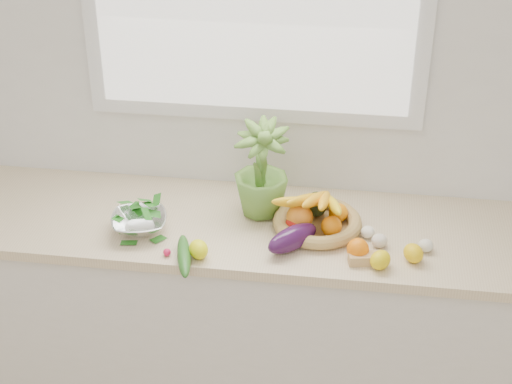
# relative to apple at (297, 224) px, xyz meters

# --- Properties ---
(back_wall) EXTENTS (4.50, 0.02, 2.70)m
(back_wall) POSITION_rel_apple_xyz_m (-0.21, 0.35, 0.41)
(back_wall) COLOR white
(back_wall) RESTS_ON ground
(counter_cabinet) EXTENTS (2.20, 0.58, 0.86)m
(counter_cabinet) POSITION_rel_apple_xyz_m (-0.21, 0.05, -0.51)
(counter_cabinet) COLOR silver
(counter_cabinet) RESTS_ON ground
(countertop) EXTENTS (2.24, 0.62, 0.04)m
(countertop) POSITION_rel_apple_xyz_m (-0.21, 0.05, -0.06)
(countertop) COLOR beige
(countertop) RESTS_ON counter_cabinet
(orange_loose) EXTENTS (0.09, 0.09, 0.08)m
(orange_loose) POSITION_rel_apple_xyz_m (0.23, -0.13, -0.00)
(orange_loose) COLOR orange
(orange_loose) RESTS_ON countertop
(lemon_a) EXTENTS (0.10, 0.11, 0.07)m
(lemon_a) POSITION_rel_apple_xyz_m (-0.33, -0.20, -0.01)
(lemon_a) COLOR #EBED0C
(lemon_a) RESTS_ON countertop
(lemon_b) EXTENTS (0.10, 0.11, 0.07)m
(lemon_b) POSITION_rel_apple_xyz_m (0.31, -0.18, -0.01)
(lemon_b) COLOR yellow
(lemon_b) RESTS_ON countertop
(lemon_c) EXTENTS (0.10, 0.10, 0.07)m
(lemon_c) POSITION_rel_apple_xyz_m (0.42, -0.12, -0.01)
(lemon_c) COLOR yellow
(lemon_c) RESTS_ON countertop
(apple) EXTENTS (0.10, 0.10, 0.08)m
(apple) POSITION_rel_apple_xyz_m (0.00, 0.00, 0.00)
(apple) COLOR #B3160E
(apple) RESTS_ON countertop
(ginger) EXTENTS (0.13, 0.07, 0.04)m
(ginger) POSITION_rel_apple_xyz_m (0.26, -0.15, -0.02)
(ginger) COLOR tan
(ginger) RESTS_ON countertop
(garlic_a) EXTENTS (0.07, 0.07, 0.05)m
(garlic_a) POSITION_rel_apple_xyz_m (0.47, -0.05, -0.02)
(garlic_a) COLOR white
(garlic_a) RESTS_ON countertop
(garlic_b) EXTENTS (0.06, 0.06, 0.04)m
(garlic_b) POSITION_rel_apple_xyz_m (0.26, 0.01, -0.02)
(garlic_b) COLOR white
(garlic_b) RESTS_ON countertop
(garlic_c) EXTENTS (0.08, 0.08, 0.05)m
(garlic_c) POSITION_rel_apple_xyz_m (0.31, -0.04, -0.02)
(garlic_c) COLOR silver
(garlic_c) RESTS_ON countertop
(eggplant) EXTENTS (0.21, 0.22, 0.09)m
(eggplant) POSITION_rel_apple_xyz_m (-0.01, -0.10, 0.00)
(eggplant) COLOR #300F37
(eggplant) RESTS_ON countertop
(cucumber) EXTENTS (0.11, 0.26, 0.05)m
(cucumber) POSITION_rel_apple_xyz_m (-0.38, -0.23, -0.02)
(cucumber) COLOR #255318
(cucumber) RESTS_ON countertop
(radish) EXTENTS (0.04, 0.04, 0.03)m
(radish) POSITION_rel_apple_xyz_m (-0.44, -0.21, -0.03)
(radish) COLOR #E21C4E
(radish) RESTS_ON countertop
(potted_herb) EXTENTS (0.21, 0.21, 0.37)m
(potted_herb) POSITION_rel_apple_xyz_m (-0.15, 0.12, 0.16)
(potted_herb) COLOR #5B8B32
(potted_herb) RESTS_ON countertop
(fruit_basket) EXTENTS (0.43, 0.43, 0.18)m
(fruit_basket) POSITION_rel_apple_xyz_m (0.07, 0.04, 0.01)
(fruit_basket) COLOR #A8894A
(fruit_basket) RESTS_ON countertop
(colander_with_spinach) EXTENTS (0.25, 0.25, 0.11)m
(colander_with_spinach) POSITION_rel_apple_xyz_m (-0.58, -0.07, 0.01)
(colander_with_spinach) COLOR silver
(colander_with_spinach) RESTS_ON countertop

